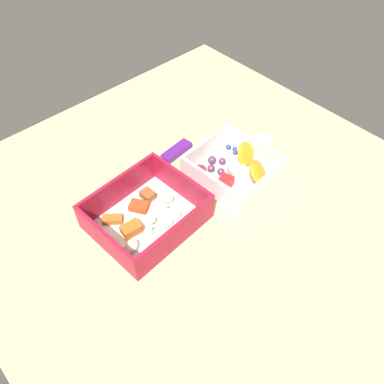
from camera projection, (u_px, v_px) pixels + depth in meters
table_surface at (199, 202)px, 72.39cm from camera, size 80.00×80.00×2.00cm
pasta_container at (147, 217)px, 66.34cm from camera, size 18.59×16.23×6.27cm
fruit_bowl at (234, 170)px, 73.79cm from camera, size 14.61×15.68×5.68cm
candy_bar at (177, 151)px, 79.18cm from camera, size 7.20×3.06×1.20cm
paper_cup_liner at (261, 143)px, 80.13cm from camera, size 4.00×4.00×1.97cm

